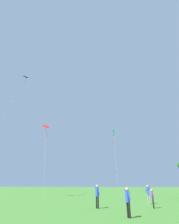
# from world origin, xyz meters

# --- Properties ---
(kite_red_high) EXTENTS (3.78, 6.05, 12.67)m
(kite_red_high) POSITION_xyz_m (-11.87, 25.69, 11.55)
(kite_red_high) COLOR red
(kite_red_high) RESTS_ON ground_plane
(kite_teal_box) EXTENTS (0.73, 7.71, 16.49)m
(kite_teal_box) POSITION_xyz_m (1.14, 42.93, 15.44)
(kite_teal_box) COLOR teal
(kite_teal_box) RESTS_ON ground_plane
(kite_black_large) EXTENTS (2.19, 10.27, 28.69)m
(kite_black_large) POSITION_xyz_m (-21.44, 30.20, 25.60)
(kite_black_large) COLOR black
(kite_black_large) RESTS_ON ground_plane
(person_foreground_watcher) EXTENTS (0.51, 0.42, 1.81)m
(person_foreground_watcher) POSITION_xyz_m (-0.95, 12.15, 1.09)
(person_foreground_watcher) COLOR black
(person_foreground_watcher) RESTS_ON ground_plane
(person_far_back) EXTENTS (0.38, 0.47, 1.65)m
(person_far_back) POSITION_xyz_m (1.30, 7.99, 0.99)
(person_far_back) COLOR black
(person_far_back) RESTS_ON ground_plane
(person_child_small) EXTENTS (0.21, 0.47, 1.47)m
(person_child_small) POSITION_xyz_m (3.70, 12.91, 0.89)
(person_child_small) COLOR black
(person_child_small) RESTS_ON ground_plane
(person_with_spool) EXTENTS (0.58, 0.24, 1.79)m
(person_with_spool) POSITION_xyz_m (4.01, 16.50, 1.08)
(person_with_spool) COLOR gray
(person_with_spool) RESTS_ON ground_plane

